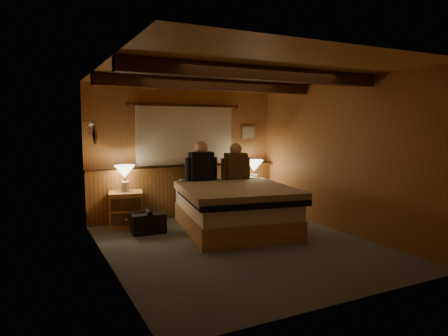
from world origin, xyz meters
TOP-DOWN VIEW (x-y plane):
  - floor at (0.00, 0.00)m, footprint 4.20×4.20m
  - ceiling at (0.00, 0.00)m, footprint 4.20×4.20m
  - wall_back at (0.00, 2.10)m, footprint 3.60×0.00m
  - wall_left at (-1.80, 0.00)m, footprint 0.00×4.20m
  - wall_right at (1.80, 0.00)m, footprint 0.00×4.20m
  - wall_front at (0.00, -2.10)m, footprint 3.60×0.00m
  - wainscot at (0.00, 2.04)m, footprint 3.60×0.23m
  - curtain_window at (0.00, 2.03)m, footprint 2.18×0.09m
  - ceiling_beams at (0.00, 0.15)m, footprint 3.60×1.65m
  - coat_rail at (-1.72, 1.58)m, footprint 0.05×0.55m
  - framed_print at (1.35, 2.08)m, footprint 0.30×0.04m
  - bed at (0.32, 0.75)m, footprint 1.94×2.36m
  - nightstand_left at (-1.19, 1.73)m, footprint 0.63×0.58m
  - nightstand_right at (1.32, 1.74)m, footprint 0.58×0.54m
  - lamp_left at (-1.19, 1.75)m, footprint 0.34×0.34m
  - lamp_right at (1.27, 1.72)m, footprint 0.35×0.35m
  - person_left at (0.09, 1.54)m, footprint 0.59×0.26m
  - person_right at (0.74, 1.46)m, footprint 0.55×0.26m
  - duffel_bag at (-0.97, 1.17)m, footprint 0.54×0.35m

SIDE VIEW (x-z plane):
  - floor at x=0.00m, z-range 0.00..0.00m
  - duffel_bag at x=-0.97m, z-range -0.02..0.35m
  - nightstand_right at x=1.32m, z-range 0.00..0.57m
  - nightstand_left at x=-1.19m, z-range 0.00..0.59m
  - bed at x=0.32m, z-range 0.01..0.74m
  - wainscot at x=0.00m, z-range 0.02..0.96m
  - lamp_right at x=1.27m, z-range 0.66..1.12m
  - lamp_left at x=-1.19m, z-range 0.68..1.12m
  - person_right at x=0.74m, z-range 0.65..1.33m
  - person_left at x=0.09m, z-range 0.65..1.37m
  - wall_left at x=-1.80m, z-range -0.90..3.30m
  - wall_right at x=1.80m, z-range -0.90..3.30m
  - wall_back at x=0.00m, z-range -0.60..3.00m
  - wall_front at x=0.00m, z-range -0.60..3.00m
  - curtain_window at x=0.00m, z-range 0.96..2.08m
  - framed_print at x=1.35m, z-range 1.43..1.68m
  - coat_rail at x=-1.72m, z-range 1.55..1.79m
  - ceiling_beams at x=0.00m, z-range 2.23..2.39m
  - ceiling at x=0.00m, z-range 2.40..2.40m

